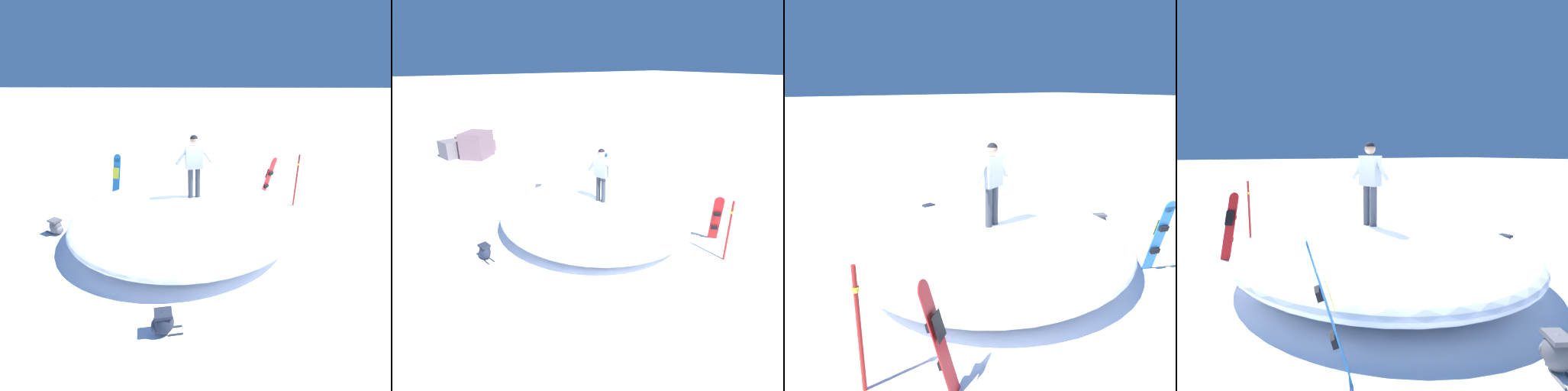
# 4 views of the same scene
# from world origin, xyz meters

# --- Properties ---
(ground) EXTENTS (240.00, 240.00, 0.00)m
(ground) POSITION_xyz_m (0.00, 0.00, 0.00)
(ground) COLOR white
(snow_mound) EXTENTS (7.83, 7.54, 1.01)m
(snow_mound) POSITION_xyz_m (0.33, -0.45, 0.51)
(snow_mound) COLOR white
(snow_mound) RESTS_ON ground
(snowboarder_standing) EXTENTS (1.00, 0.37, 1.69)m
(snowboarder_standing) POSITION_xyz_m (0.55, -0.32, 2.02)
(snowboarder_standing) COLOR #333842
(snowboarder_standing) RESTS_ON snow_mound
(snowboard_primary_upright) EXTENTS (0.50, 0.52, 1.56)m
(snowboard_primary_upright) POSITION_xyz_m (3.08, 2.08, 0.80)
(snowboard_primary_upright) COLOR red
(snowboard_primary_upright) RESTS_ON ground
(snowboard_secondary_upright) EXTENTS (0.39, 0.53, 1.64)m
(snowboard_secondary_upright) POSITION_xyz_m (-2.18, 1.70, 0.85)
(snowboard_secondary_upright) COLOR #2672BF
(snowboard_secondary_upright) RESTS_ON ground
(backpack_near) EXTENTS (0.59, 0.46, 0.44)m
(backpack_near) POSITION_xyz_m (-3.26, -0.67, 0.23)
(backpack_near) COLOR #4C4C51
(backpack_near) RESTS_ON ground
(backpack_far) EXTENTS (0.56, 0.36, 0.46)m
(backpack_far) POSITION_xyz_m (0.15, -3.97, 0.24)
(backpack_far) COLOR #1E2333
(backpack_far) RESTS_ON ground
(trail_marker_pole) EXTENTS (0.10, 0.10, 1.76)m
(trail_marker_pole) POSITION_xyz_m (3.86, 1.52, 0.93)
(trail_marker_pole) COLOR #A51E19
(trail_marker_pole) RESTS_ON ground
(rock_outcrop) EXTENTS (2.88, 3.25, 1.44)m
(rock_outcrop) POSITION_xyz_m (-10.83, -1.23, 0.59)
(rock_outcrop) COLOR #715759
(rock_outcrop) RESTS_ON ground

